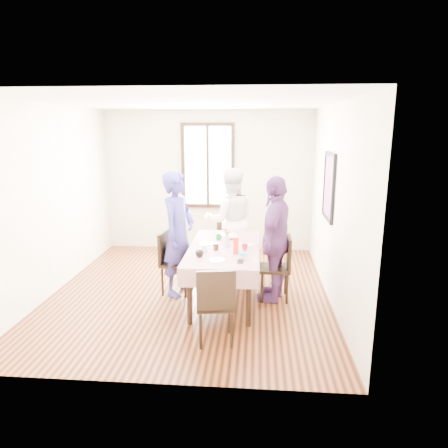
{
  "coord_description": "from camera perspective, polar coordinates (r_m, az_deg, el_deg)",
  "views": [
    {
      "loc": [
        0.96,
        -5.62,
        2.38
      ],
      "look_at": [
        0.52,
        -0.25,
        1.1
      ],
      "focal_mm": 32.85,
      "sensor_mm": 36.0,
      "label": 1
    }
  ],
  "objects": [
    {
      "name": "person_far",
      "position": [
        6.78,
        0.85,
        0.49
      ],
      "size": [
        0.96,
        0.82,
        1.74
      ],
      "primitive_type": "imported",
      "rotation": [
        0.0,
        0.0,
        3.35
      ],
      "color": "white",
      "rests_on": "ground"
    },
    {
      "name": "dining_table",
      "position": [
        5.8,
        0.04,
        -6.87
      ],
      "size": [
        0.84,
        1.74,
        0.75
      ],
      "primitive_type": "cube",
      "color": "black",
      "rests_on": "ground"
    },
    {
      "name": "plate_left",
      "position": [
        5.83,
        -2.48,
        -2.7
      ],
      "size": [
        0.2,
        0.2,
        0.01
      ],
      "primitive_type": "cylinder",
      "color": "white",
      "rests_on": "tablecloth"
    },
    {
      "name": "drinking_glass",
      "position": [
        5.44,
        -2.71,
        -3.4
      ],
      "size": [
        0.07,
        0.07,
        0.1
      ],
      "primitive_type": "cylinder",
      "color": "silver",
      "rests_on": "tablecloth"
    },
    {
      "name": "jam_jar",
      "position": [
        5.52,
        -1.14,
        -3.16
      ],
      "size": [
        0.07,
        0.07,
        0.1
      ],
      "primitive_type": "cylinder",
      "color": "black",
      "rests_on": "tablecloth"
    },
    {
      "name": "chair_left",
      "position": [
        6.02,
        -6.56,
        -5.39
      ],
      "size": [
        0.47,
        0.47,
        0.91
      ],
      "primitive_type": "cube",
      "rotation": [
        0.0,
        0.0,
        -1.71
      ],
      "color": "black",
      "rests_on": "ground"
    },
    {
      "name": "plate_near",
      "position": [
        5.11,
        -0.93,
        -5.04
      ],
      "size": [
        0.2,
        0.2,
        0.01
      ],
      "primitive_type": "cylinder",
      "color": "white",
      "rests_on": "tablecloth"
    },
    {
      "name": "plate_right",
      "position": [
        5.76,
        3.02,
        -2.92
      ],
      "size": [
        0.2,
        0.2,
        0.01
      ],
      "primitive_type": "cylinder",
      "color": "white",
      "rests_on": "tablecloth"
    },
    {
      "name": "plate_far",
      "position": [
        6.31,
        0.36,
        -1.44
      ],
      "size": [
        0.2,
        0.2,
        0.01
      ],
      "primitive_type": "cylinder",
      "color": "white",
      "rests_on": "tablecloth"
    },
    {
      "name": "flower_bunch",
      "position": [
        5.65,
        0.35,
        -1.2
      ],
      "size": [
        0.09,
        0.09,
        0.1
      ],
      "primitive_type": null,
      "color": "yellow",
      "rests_on": "flower_vase"
    },
    {
      "name": "chair_near",
      "position": [
        4.66,
        -1.18,
        -11.02
      ],
      "size": [
        0.47,
        0.47,
        0.91
      ],
      "primitive_type": "cube",
      "rotation": [
        0.0,
        0.0,
        0.14
      ],
      "color": "black",
      "rests_on": "ground"
    },
    {
      "name": "chair_far",
      "position": [
        6.9,
        0.85,
        -2.83
      ],
      "size": [
        0.49,
        0.49,
        0.91
      ],
      "primitive_type": "cube",
      "rotation": [
        0.0,
        0.0,
        3.31
      ],
      "color": "black",
      "rests_on": "ground"
    },
    {
      "name": "juice_carton",
      "position": [
        5.35,
        1.67,
        -3.01
      ],
      "size": [
        0.07,
        0.07,
        0.22
      ],
      "primitive_type": "cube",
      "color": "red",
      "rests_on": "tablecloth"
    },
    {
      "name": "person_left",
      "position": [
        5.89,
        -6.49,
        -1.35
      ],
      "size": [
        0.6,
        0.75,
        1.79
      ],
      "primitive_type": "imported",
      "rotation": [
        0.0,
        0.0,
        1.27
      ],
      "color": "#373389",
      "rests_on": "ground"
    },
    {
      "name": "chair_right",
      "position": [
        5.81,
        7.06,
        -6.1
      ],
      "size": [
        0.42,
        0.42,
        0.91
      ],
      "primitive_type": "cube",
      "rotation": [
        0.0,
        0.0,
        1.57
      ],
      "color": "black",
      "rests_on": "ground"
    },
    {
      "name": "window_frame",
      "position": [
        7.94,
        -2.26,
        8.08
      ],
      "size": [
        1.02,
        0.06,
        1.62
      ],
      "primitive_type": "cube",
      "color": "black",
      "rests_on": "back_wall"
    },
    {
      "name": "back_wall",
      "position": [
        8.0,
        -2.22,
        5.96
      ],
      "size": [
        4.0,
        0.0,
        4.0
      ],
      "primitive_type": "plane",
      "rotation": [
        1.57,
        0.0,
        0.0
      ],
      "color": "beige",
      "rests_on": "ground"
    },
    {
      "name": "flower_vase",
      "position": [
        5.68,
        0.35,
        -2.41
      ],
      "size": [
        0.07,
        0.07,
        0.15
      ],
      "primitive_type": "cylinder",
      "color": "silver",
      "rests_on": "tablecloth"
    },
    {
      "name": "right_wall",
      "position": [
        5.81,
        14.98,
        2.69
      ],
      "size": [
        0.0,
        4.5,
        4.5
      ],
      "primitive_type": "plane",
      "rotation": [
        1.57,
        0.0,
        -1.57
      ],
      "color": "beige",
      "rests_on": "ground"
    },
    {
      "name": "mug_black",
      "position": [
        5.25,
        -3.46,
        -4.17
      ],
      "size": [
        0.11,
        0.11,
        0.08
      ],
      "primitive_type": "imported",
      "rotation": [
        0.0,
        0.0,
        0.13
      ],
      "color": "black",
      "rests_on": "tablecloth"
    },
    {
      "name": "ground",
      "position": [
        6.18,
        -4.64,
        -9.33
      ],
      "size": [
        4.5,
        4.5,
        0.0
      ],
      "primitive_type": "plane",
      "color": "black",
      "rests_on": "ground"
    },
    {
      "name": "mug_green",
      "position": [
        6.02,
        -0.75,
        -1.86
      ],
      "size": [
        0.1,
        0.1,
        0.08
      ],
      "primitive_type": "imported",
      "rotation": [
        0.0,
        0.0,
        0.03
      ],
      "color": "#0C7226",
      "rests_on": "tablecloth"
    },
    {
      "name": "window_pane",
      "position": [
        7.95,
        -2.25,
        8.09
      ],
      "size": [
        0.9,
        0.02,
        1.5
      ],
      "primitive_type": "cube",
      "color": "white",
      "rests_on": "back_wall"
    },
    {
      "name": "serving_bowl",
      "position": [
        6.07,
        1.01,
        -1.85
      ],
      "size": [
        0.24,
        0.24,
        0.05
      ],
      "primitive_type": "imported",
      "rotation": [
        0.0,
        0.0,
        0.3
      ],
      "color": "white",
      "rests_on": "tablecloth"
    },
    {
      "name": "mug_flag",
      "position": [
        5.52,
        2.89,
        -3.25
      ],
      "size": [
        0.13,
        0.13,
        0.08
      ],
      "primitive_type": "imported",
      "rotation": [
        0.0,
        0.0,
        0.66
      ],
      "color": "red",
      "rests_on": "tablecloth"
    },
    {
      "name": "person_right",
      "position": [
        5.68,
        6.99,
        -2.1
      ],
      "size": [
        0.71,
        1.1,
        1.75
      ],
      "primitive_type": "imported",
      "rotation": [
        0.0,
        0.0,
        -1.87
      ],
      "color": "#5F336F",
      "rests_on": "ground"
    },
    {
      "name": "art_poster",
      "position": [
        6.07,
        14.42,
        5.08
      ],
      "size": [
        0.04,
        0.76,
        0.96
      ],
      "primitive_type": "cube",
      "color": "red",
      "rests_on": "right_wall"
    },
    {
      "name": "tablecloth",
      "position": [
        5.68,
        0.04,
        -3.26
      ],
      "size": [
        0.96,
        1.86,
        0.01
      ],
      "primitive_type": "cube",
      "color": "#510010",
      "rests_on": "dining_table"
    },
    {
      "name": "butter_tub",
      "position": [
        5.18,
        2.69,
        -4.48
      ],
      "size": [
        0.13,
        0.13,
        0.06
      ],
      "primitive_type": "cylinder",
      "color": "white",
      "rests_on": "tablecloth"
    },
    {
      "name": "butter_lid",
      "position": [
        5.17,
        2.7,
        -4.08
      ],
      "size": [
        0.12,
        0.12,
        0.01
      ],
      "primitive_type": "cylinder",
      "color": "blue",
      "rests_on": "butter_tub"
    },
    {
      "name": "smartphone",
      "position": [
        5.06,
        2.29,
        -5.23
      ],
      "size": [
        0.07,
        0.15,
        0.01
      ],
      "primitive_type": "cube",
      "color": "black",
      "rests_on": "tablecloth"
    }
  ]
}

